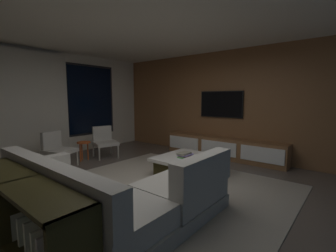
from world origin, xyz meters
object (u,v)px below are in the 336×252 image
Objects in this scene: accent_chair_near_window at (104,140)px; media_console at (224,148)px; coffee_table at (189,166)px; console_table_behind_couch at (21,212)px; book_stack_on_coffee_table at (185,155)px; side_stool at (84,145)px; mounted_tv at (221,104)px; sectional_couch at (108,197)px; accent_chair_by_curtain at (57,147)px.

accent_chair_near_window is 0.25× the size of media_console.
console_table_behind_couch is at bearing -179.26° from coffee_table.
coffee_table is 2.55m from accent_chair_near_window.
accent_chair_near_window reaches higher than book_stack_on_coffee_table.
media_console reaches higher than book_stack_on_coffee_table.
console_table_behind_couch is (-2.88, -0.10, -0.00)m from book_stack_on_coffee_table.
media_console is at bearing -46.62° from side_stool.
accent_chair_near_window is 3.78m from console_table_behind_couch.
media_console is (1.81, -2.46, -0.18)m from accent_chair_near_window.
mounted_tv is at bearing 6.01° from book_stack_on_coffee_table.
sectional_couch reaches higher than coffee_table.
side_stool is 0.15× the size of media_console.
mounted_tv is 0.55× the size of console_table_behind_couch.
book_stack_on_coffee_table reaches higher than coffee_table.
sectional_couch is at bearing -173.38° from book_stack_on_coffee_table.
coffee_table is 2.17m from mounted_tv.
accent_chair_near_window is 3.06m from media_console.
coffee_table is at bearing -61.82° from accent_chair_by_curtain.
sectional_couch is at bearing -115.51° from side_stool.
sectional_couch reaches higher than media_console.
coffee_table is at bearing -74.07° from side_stool.
sectional_couch is at bearing -103.62° from accent_chair_by_curtain.
book_stack_on_coffee_table is (-0.07, 0.06, 0.22)m from coffee_table.
accent_chair_near_window reaches higher than side_stool.
side_stool is at bearing 137.83° from mounted_tv.
accent_chair_by_curtain reaches higher than media_console.
coffee_table is 1.64m from media_console.
coffee_table is at bearing -86.01° from accent_chair_near_window.
sectional_couch is 2.05m from coffee_table.
console_table_behind_couch is at bearing -121.13° from accent_chair_by_curtain.
side_stool is at bearing 175.39° from accent_chair_near_window.
accent_chair_near_window is at bearing -2.10° from accent_chair_by_curtain.
accent_chair_near_window and accent_chair_by_curtain have the same top height.
book_stack_on_coffee_table is 0.66× the size of side_stool.
sectional_couch is 2.15× the size of mounted_tv.
side_stool is 0.22× the size of console_table_behind_couch.
sectional_couch is at bearing -124.70° from accent_chair_near_window.
side_stool is at bearing 104.77° from book_stack_on_coffee_table.
console_table_behind_couch is (-1.58, -2.61, -0.02)m from accent_chair_by_curtain.
accent_chair_near_window is 1.00× the size of accent_chair_by_curtain.
media_console is at bearing 3.57° from sectional_couch.
accent_chair_by_curtain is at bearing 76.38° from sectional_couch.
mounted_tv reaches higher than console_table_behind_couch.
coffee_table is 1.49× the size of accent_chair_near_window.
coffee_table is 2.68m from side_stool.
book_stack_on_coffee_table is 1.72m from media_console.
coffee_table is 1.49× the size of accent_chair_by_curtain.
accent_chair_near_window is 1.70× the size of side_stool.
mounted_tv reaches higher than coffee_table.
accent_chair_by_curtain is 0.67× the size of mounted_tv.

